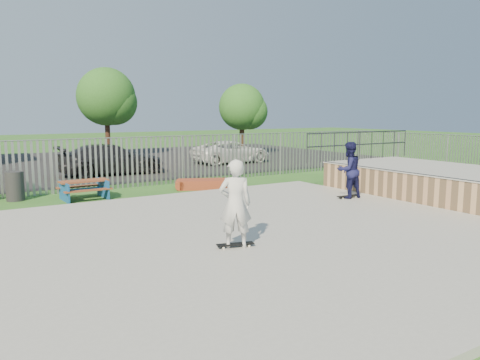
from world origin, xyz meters
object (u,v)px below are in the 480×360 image
picnic_table (84,190)px  car_dark (112,159)px  funbox (203,184)px  skater_navy (349,170)px  skater_white (235,204)px  trash_bin_grey (15,186)px  tree_mid (106,97)px  tree_right (242,107)px  car_white (231,152)px

picnic_table → car_dark: (2.76, 5.89, 0.40)m
picnic_table → funbox: bearing=-4.1°
skater_navy → skater_white: (-6.19, -2.91, 0.00)m
trash_bin_grey → tree_mid: 16.28m
picnic_table → skater_navy: 9.03m
funbox → car_dark: 6.32m
tree_mid → skater_white: size_ratio=3.16×
picnic_table → tree_right: size_ratio=0.33×
car_white → picnic_table: bearing=123.7°
funbox → skater_white: bearing=-88.3°
car_white → tree_mid: tree_mid is taller
car_white → tree_mid: 9.89m
car_dark → skater_navy: (4.58, -11.11, 0.34)m
tree_mid → tree_right: size_ratio=1.20×
skater_navy → skater_white: 6.84m
picnic_table → tree_mid: tree_mid is taller
trash_bin_grey → car_white: bearing=26.8°
car_dark → funbox: bearing=-161.9°
tree_right → skater_white: (-12.64, -19.75, -2.24)m
picnic_table → car_dark: 6.51m
funbox → skater_white: 8.71m
car_white → skater_white: (-9.12, -15.34, 0.41)m
tree_right → skater_navy: size_ratio=2.64×
trash_bin_grey → tree_mid: bearing=62.5°
picnic_table → trash_bin_grey: (-2.04, 1.01, 0.16)m
trash_bin_grey → skater_navy: bearing=-33.6°
funbox → tree_right: 15.30m
car_white → funbox: bearing=140.7°
car_dark → car_white: car_dark is taller
trash_bin_grey → tree_right: tree_right is taller
picnic_table → skater_white: bearing=-84.2°
funbox → skater_white: size_ratio=1.08×
picnic_table → car_dark: car_dark is taller
car_dark → car_white: bearing=-78.3°
picnic_table → car_white: size_ratio=0.35×
picnic_table → funbox: size_ratio=0.81×
picnic_table → tree_right: tree_right is taller
tree_mid → skater_white: tree_mid is taller
trash_bin_grey → skater_white: 9.70m
tree_mid → car_white: bearing=-57.9°
car_white → car_dark: bearing=98.6°
tree_mid → skater_white: 23.78m
picnic_table → tree_right: 18.27m
car_white → skater_white: skater_white is taller
picnic_table → car_white: car_white is taller
funbox → picnic_table: bearing=-157.2°
picnic_table → car_white: (10.26, 7.21, 0.33)m
funbox → tree_mid: tree_mid is taller
tree_mid → skater_white: (-4.17, -23.23, -2.90)m
car_dark → car_white: 7.62m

